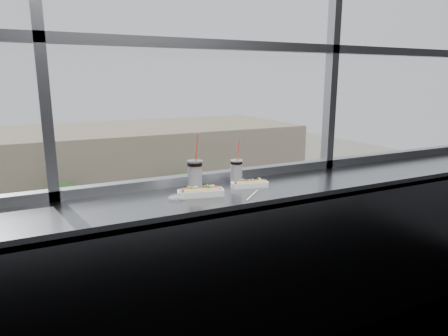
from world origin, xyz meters
name	(u,v)px	position (x,y,z in m)	size (l,w,h in m)	color
wall_back_lower	(212,255)	(0.00, 1.50, 0.55)	(6.00, 6.00, 0.00)	black
counter	(230,195)	(0.00, 1.23, 1.07)	(6.00, 0.55, 0.06)	gray
counter_fascia	(249,289)	(0.00, 0.97, 0.55)	(6.00, 0.04, 1.04)	gray
hotdog_tray_left	(201,192)	(-0.21, 1.19, 1.13)	(0.28, 0.15, 0.07)	white
hotdog_tray_right	(250,184)	(0.15, 1.24, 1.12)	(0.25, 0.14, 0.06)	white
soda_cup_left	(195,174)	(-0.20, 1.32, 1.21)	(0.10, 0.10, 0.37)	white
soda_cup_right	(236,171)	(0.12, 1.36, 1.19)	(0.08, 0.08, 0.31)	white
loose_straw	(252,195)	(0.07, 1.07, 1.10)	(0.01, 0.01, 0.23)	white
wrapper	(178,197)	(-0.35, 1.20, 1.11)	(0.11, 0.08, 0.03)	silver
plaza_ground	(47,199)	(0.00, 45.00, -11.00)	(120.00, 120.00, 0.00)	gray
street_asphalt	(68,306)	(0.00, 21.50, -10.97)	(80.00, 10.00, 0.06)	black
far_sidewalk	(58,253)	(0.00, 29.50, -10.98)	(80.00, 6.00, 0.04)	gray
far_building	(46,174)	(0.00, 39.50, -7.00)	(50.00, 14.00, 8.00)	gray
car_near_e	(317,266)	(14.67, 17.50, -9.94)	(6.03, 2.51, 2.01)	navy
car_near_d	(188,299)	(5.84, 17.50, -9.92)	(6.15, 2.56, 2.05)	#B5B5B5
car_far_c	(226,230)	(12.11, 25.50, -9.85)	(6.53, 2.72, 2.18)	white
car_far_b	(100,255)	(2.46, 25.50, -10.00)	(5.62, 2.34, 1.87)	#9D0506
pedestrian_b	(32,245)	(-1.63, 29.04, -9.84)	(0.99, 0.75, 2.24)	#66605B
tree_center	(65,205)	(0.79, 29.50, -7.32)	(3.47, 3.47, 5.43)	#47382B
tree_right	(181,192)	(9.90, 29.50, -7.47)	(3.33, 3.33, 5.20)	#47382B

